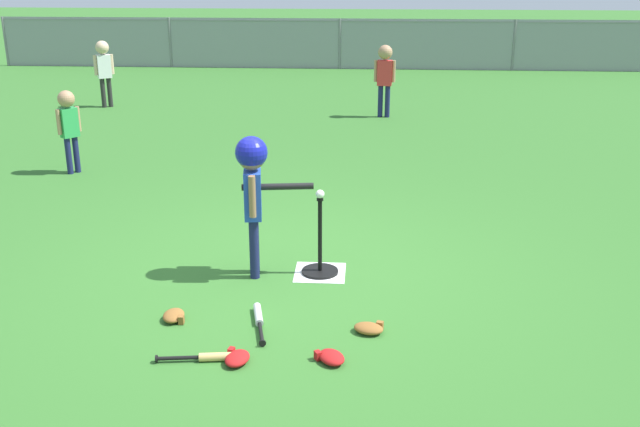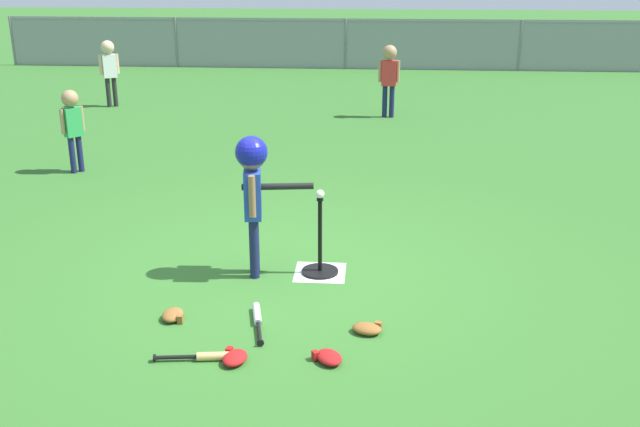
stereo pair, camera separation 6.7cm
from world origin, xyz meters
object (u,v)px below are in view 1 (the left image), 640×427
at_px(baseball_on_tee, 320,194).
at_px(spare_bat_wood, 211,357).
at_px(glove_tossed_aside, 331,357).
at_px(fielder_deep_center, 104,65).
at_px(glove_outfield_drop, 369,328).
at_px(batting_tee, 320,261).
at_px(batter_child, 253,178).
at_px(glove_near_bats, 174,316).
at_px(fielder_deep_right, 69,121).
at_px(spare_bat_silver, 259,318).
at_px(fielder_near_left, 385,71).
at_px(glove_by_plate, 237,358).

height_order(baseball_on_tee, spare_bat_wood, baseball_on_tee).
distance_m(baseball_on_tee, glove_tossed_aside, 1.64).
distance_m(fielder_deep_center, glove_outfield_drop, 9.30).
relative_size(batting_tee, glove_tossed_aside, 2.53).
distance_m(baseball_on_tee, batter_child, 0.58).
height_order(spare_bat_wood, glove_near_bats, glove_near_bats).
height_order(batter_child, fielder_deep_right, batter_child).
relative_size(fielder_deep_center, spare_bat_wood, 1.98).
bearing_deg(batter_child, glove_outfield_drop, -44.86).
height_order(spare_bat_wood, glove_tossed_aside, glove_tossed_aside).
xyz_separation_m(fielder_deep_center, spare_bat_silver, (3.83, -7.90, -0.72)).
relative_size(fielder_deep_right, fielder_near_left, 0.88).
xyz_separation_m(batter_child, fielder_deep_center, (-3.68, 7.04, -0.13)).
bearing_deg(fielder_deep_center, baseball_on_tee, -58.69).
height_order(batting_tee, fielder_near_left, fielder_near_left).
height_order(glove_by_plate, glove_outfield_drop, same).
bearing_deg(batter_child, glove_tossed_aside, -62.83).
distance_m(baseball_on_tee, spare_bat_silver, 1.23).
relative_size(baseball_on_tee, fielder_deep_center, 0.06).
distance_m(fielder_near_left, glove_outfield_drop, 7.53).
bearing_deg(glove_outfield_drop, glove_near_bats, 175.92).
relative_size(baseball_on_tee, glove_outfield_drop, 0.29).
distance_m(fielder_near_left, glove_near_bats, 7.61).
height_order(spare_bat_silver, glove_by_plate, glove_by_plate).
distance_m(spare_bat_wood, glove_outfield_drop, 1.18).
distance_m(baseball_on_tee, spare_bat_wood, 1.79).
distance_m(baseball_on_tee, glove_outfield_drop, 1.33).
xyz_separation_m(batter_child, glove_near_bats, (-0.50, -0.87, -0.84)).
relative_size(spare_bat_silver, glove_tossed_aside, 2.20).
height_order(batting_tee, glove_outfield_drop, batting_tee).
xyz_separation_m(fielder_deep_center, fielder_near_left, (4.90, -0.53, 0.02)).
bearing_deg(glove_tossed_aside, glove_by_plate, -175.39).
distance_m(baseball_on_tee, fielder_near_left, 6.47).
bearing_deg(batter_child, batting_tee, 7.50).
distance_m(fielder_near_left, spare_bat_silver, 7.49).
xyz_separation_m(batter_child, spare_bat_wood, (-0.10, -1.45, -0.85)).
bearing_deg(fielder_near_left, glove_outfield_drop, -91.80).
bearing_deg(fielder_deep_center, glove_tossed_aside, -62.45).
distance_m(fielder_deep_right, spare_bat_wood, 5.16).
bearing_deg(spare_bat_silver, baseball_on_tee, 66.57).
bearing_deg(fielder_deep_right, batting_tee, -41.17).
relative_size(glove_near_bats, glove_tossed_aside, 0.83).
bearing_deg(fielder_near_left, batter_child, -100.58).
bearing_deg(fielder_near_left, spare_bat_wood, -99.40).
xyz_separation_m(fielder_deep_right, fielder_deep_center, (-0.95, 4.09, 0.08)).
relative_size(fielder_deep_right, glove_near_bats, 4.62).
bearing_deg(glove_tossed_aside, glove_near_bats, 156.39).
relative_size(fielder_deep_center, spare_bat_silver, 1.95).
xyz_separation_m(fielder_deep_right, fielder_near_left, (3.95, 3.56, 0.09)).
relative_size(spare_bat_silver, glove_outfield_drop, 2.33).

